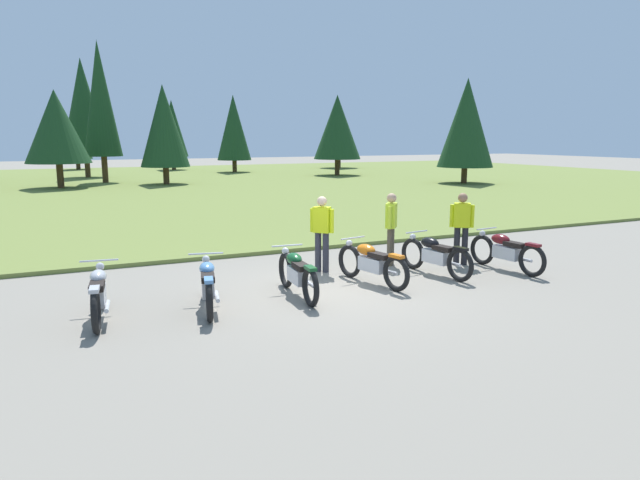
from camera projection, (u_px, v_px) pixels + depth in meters
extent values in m
plane|color=gray|center=(333.00, 291.00, 11.02)|extent=(140.00, 140.00, 0.00)
cube|color=olive|center=(140.00, 186.00, 33.96)|extent=(80.00, 44.00, 0.10)
cylinder|color=#47331E|center=(166.00, 176.00, 34.65)|extent=(0.36, 0.36, 1.15)
cone|color=#193D1E|center=(164.00, 126.00, 34.12)|extent=(2.92, 2.92, 4.87)
cylinder|color=#47331E|center=(174.00, 164.00, 49.79)|extent=(0.36, 0.36, 1.26)
cone|color=#193D1E|center=(172.00, 128.00, 49.25)|extent=(2.58, 2.58, 4.82)
cylinder|color=#47331E|center=(105.00, 170.00, 35.78)|extent=(0.36, 0.36, 1.75)
cone|color=#193D1E|center=(100.00, 99.00, 35.00)|extent=(2.30, 2.30, 6.99)
cylinder|color=#47331E|center=(60.00, 176.00, 32.06)|extent=(0.36, 0.36, 1.49)
cone|color=#193D1E|center=(56.00, 126.00, 31.57)|extent=(3.51, 3.51, 4.03)
cylinder|color=#47331E|center=(87.00, 166.00, 40.50)|extent=(0.36, 0.36, 1.74)
cone|color=#193D1E|center=(83.00, 106.00, 39.76)|extent=(3.13, 3.13, 6.59)
cylinder|color=#47331E|center=(78.00, 165.00, 50.32)|extent=(0.36, 0.36, 1.03)
cone|color=#193D1E|center=(76.00, 132.00, 49.82)|extent=(2.53, 2.53, 4.61)
cylinder|color=#47331E|center=(337.00, 168.00, 42.75)|extent=(0.36, 0.36, 1.31)
cone|color=#193D1E|center=(337.00, 127.00, 42.22)|extent=(3.50, 3.50, 4.68)
cylinder|color=#47331E|center=(339.00, 160.00, 52.93)|extent=(0.36, 0.36, 1.58)
cone|color=#193D1E|center=(339.00, 126.00, 52.38)|extent=(3.50, 3.50, 4.64)
cylinder|color=#47331E|center=(464.00, 176.00, 35.35)|extent=(0.36, 0.36, 1.10)
cone|color=#193D1E|center=(466.00, 123.00, 34.77)|extent=(3.40, 3.40, 5.35)
cylinder|color=#47331E|center=(235.00, 167.00, 46.53)|extent=(0.36, 0.36, 1.08)
cone|color=#193D1E|center=(234.00, 128.00, 45.97)|extent=(2.76, 2.76, 5.19)
torus|color=black|center=(102.00, 288.00, 9.87)|extent=(0.19, 0.71, 0.70)
torus|color=black|center=(96.00, 311.00, 8.56)|extent=(0.19, 0.71, 0.70)
cube|color=silver|center=(99.00, 296.00, 9.21)|extent=(0.29, 0.66, 0.28)
ellipsoid|color=#B7B7BC|center=(98.00, 277.00, 9.33)|extent=(0.32, 0.51, 0.22)
cube|color=black|center=(97.00, 286.00, 8.96)|extent=(0.28, 0.51, 0.10)
cube|color=#B7B7BC|center=(94.00, 289.00, 8.50)|extent=(0.18, 0.34, 0.06)
cylinder|color=silver|center=(99.00, 261.00, 9.69)|extent=(0.62, 0.12, 0.03)
sphere|color=silver|center=(100.00, 266.00, 9.83)|extent=(0.14, 0.14, 0.14)
cylinder|color=silver|center=(107.00, 306.00, 8.99)|extent=(0.14, 0.55, 0.07)
torus|color=black|center=(207.00, 280.00, 10.46)|extent=(0.25, 0.71, 0.70)
torus|color=black|center=(209.00, 301.00, 9.11)|extent=(0.25, 0.71, 0.70)
cube|color=silver|center=(208.00, 287.00, 9.78)|extent=(0.33, 0.67, 0.28)
ellipsoid|color=#598CC6|center=(207.00, 268.00, 9.90)|extent=(0.36, 0.52, 0.22)
cube|color=black|center=(208.00, 277.00, 9.53)|extent=(0.32, 0.52, 0.10)
cube|color=#598CC6|center=(209.00, 280.00, 9.05)|extent=(0.21, 0.34, 0.06)
cylinder|color=silver|center=(206.00, 254.00, 10.27)|extent=(0.61, 0.16, 0.03)
sphere|color=silver|center=(206.00, 259.00, 10.41)|extent=(0.14, 0.14, 0.14)
cylinder|color=silver|center=(217.00, 296.00, 9.54)|extent=(0.19, 0.55, 0.07)
torus|color=black|center=(286.00, 270.00, 11.22)|extent=(0.15, 0.71, 0.70)
torus|color=black|center=(310.00, 287.00, 9.93)|extent=(0.15, 0.71, 0.70)
cube|color=silver|center=(297.00, 275.00, 10.57)|extent=(0.24, 0.65, 0.28)
ellipsoid|color=#144C23|center=(294.00, 259.00, 10.68)|extent=(0.29, 0.50, 0.22)
cube|color=black|center=(301.00, 266.00, 10.33)|extent=(0.25, 0.49, 0.10)
cube|color=#144C23|center=(310.00, 268.00, 9.87)|extent=(0.16, 0.33, 0.06)
cylinder|color=silver|center=(287.00, 245.00, 11.03)|extent=(0.62, 0.07, 0.03)
sphere|color=silver|center=(285.00, 251.00, 11.17)|extent=(0.14, 0.14, 0.14)
cylinder|color=silver|center=(310.00, 284.00, 10.36)|extent=(0.11, 0.55, 0.07)
torus|color=black|center=(350.00, 261.00, 12.03)|extent=(0.24, 0.71, 0.70)
torus|color=black|center=(396.00, 274.00, 10.93)|extent=(0.24, 0.71, 0.70)
cube|color=silver|center=(372.00, 265.00, 11.47)|extent=(0.32, 0.67, 0.28)
ellipsoid|color=orange|center=(366.00, 250.00, 11.56)|extent=(0.35, 0.52, 0.22)
cube|color=black|center=(379.00, 256.00, 11.26)|extent=(0.31, 0.51, 0.10)
cube|color=orange|center=(397.00, 256.00, 10.87)|extent=(0.20, 0.34, 0.06)
cylinder|color=silver|center=(353.00, 238.00, 11.86)|extent=(0.61, 0.15, 0.03)
sphere|color=silver|center=(349.00, 243.00, 11.98)|extent=(0.14, 0.14, 0.14)
cylinder|color=silver|center=(387.00, 271.00, 11.33)|extent=(0.18, 0.55, 0.07)
torus|color=black|center=(413.00, 254.00, 12.80)|extent=(0.20, 0.71, 0.70)
torus|color=black|center=(460.00, 265.00, 11.66)|extent=(0.20, 0.71, 0.70)
cube|color=silver|center=(435.00, 257.00, 12.22)|extent=(0.29, 0.66, 0.28)
ellipsoid|color=black|center=(430.00, 243.00, 12.32)|extent=(0.33, 0.51, 0.22)
cube|color=black|center=(443.00, 248.00, 12.00)|extent=(0.29, 0.51, 0.10)
cube|color=black|center=(461.00, 249.00, 11.60)|extent=(0.19, 0.34, 0.06)
cylinder|color=silver|center=(417.00, 232.00, 12.63)|extent=(0.62, 0.12, 0.03)
sphere|color=silver|center=(413.00, 237.00, 12.75)|extent=(0.14, 0.14, 0.14)
cylinder|color=silver|center=(450.00, 263.00, 12.07)|extent=(0.15, 0.55, 0.07)
torus|color=black|center=(482.00, 250.00, 13.25)|extent=(0.17, 0.71, 0.70)
torus|color=black|center=(532.00, 261.00, 12.07)|extent=(0.17, 0.71, 0.70)
cube|color=silver|center=(506.00, 253.00, 12.65)|extent=(0.27, 0.66, 0.28)
ellipsoid|color=maroon|center=(501.00, 239.00, 12.75)|extent=(0.31, 0.50, 0.22)
cube|color=black|center=(515.00, 245.00, 12.42)|extent=(0.27, 0.50, 0.10)
cube|color=maroon|center=(533.00, 245.00, 12.01)|extent=(0.17, 0.33, 0.06)
cylinder|color=silver|center=(487.00, 229.00, 13.07)|extent=(0.62, 0.10, 0.03)
sphere|color=silver|center=(482.00, 233.00, 13.20)|extent=(0.14, 0.14, 0.14)
cylinder|color=silver|center=(521.00, 259.00, 12.48)|extent=(0.13, 0.55, 0.07)
cylinder|color=#4C4233|center=(391.00, 246.00, 13.26)|extent=(0.14, 0.14, 0.88)
cylinder|color=#4C4233|center=(390.00, 247.00, 13.09)|extent=(0.14, 0.14, 0.88)
cube|color=#C6E52D|center=(391.00, 215.00, 13.04)|extent=(0.40, 0.42, 0.56)
sphere|color=tan|center=(392.00, 198.00, 12.97)|extent=(0.22, 0.22, 0.22)
cylinder|color=#C6E52D|center=(393.00, 215.00, 13.27)|extent=(0.09, 0.09, 0.52)
cylinder|color=#C6E52D|center=(390.00, 218.00, 12.83)|extent=(0.09, 0.09, 0.52)
cylinder|color=black|center=(457.00, 246.00, 13.24)|extent=(0.14, 0.14, 0.88)
cylinder|color=black|center=(465.00, 246.00, 13.21)|extent=(0.14, 0.14, 0.88)
cube|color=#D8EA19|center=(462.00, 215.00, 13.10)|extent=(0.42, 0.39, 0.56)
sphere|color=#9E7051|center=(463.00, 198.00, 13.02)|extent=(0.22, 0.22, 0.22)
cylinder|color=#D8EA19|center=(452.00, 216.00, 13.14)|extent=(0.09, 0.09, 0.52)
cylinder|color=#D8EA19|center=(472.00, 216.00, 13.06)|extent=(0.09, 0.09, 0.52)
cylinder|color=#2D2D38|center=(326.00, 252.00, 12.48)|extent=(0.14, 0.14, 0.88)
cylinder|color=#2D2D38|center=(318.00, 252.00, 12.54)|extent=(0.14, 0.14, 0.88)
cube|color=#D8EA19|center=(322.00, 220.00, 12.38)|extent=(0.41, 0.41, 0.56)
sphere|color=beige|center=(322.00, 201.00, 12.31)|extent=(0.22, 0.22, 0.22)
cylinder|color=#D8EA19|center=(332.00, 221.00, 12.30)|extent=(0.09, 0.09, 0.52)
cylinder|color=#D8EA19|center=(312.00, 220.00, 12.47)|extent=(0.09, 0.09, 0.52)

